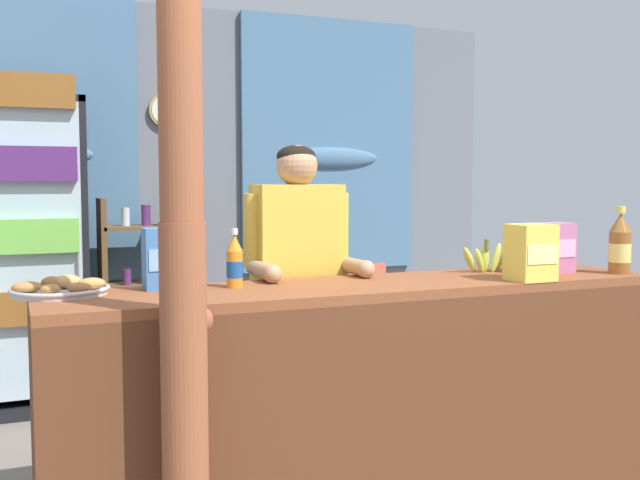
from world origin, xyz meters
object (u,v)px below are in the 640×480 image
at_px(drink_fridge, 22,232).
at_px(stall_counter, 376,381).
at_px(banana_bunch, 486,259).
at_px(plastic_lawn_chair, 350,319).
at_px(shopkeeper, 298,271).
at_px(timber_post, 182,239).
at_px(pastry_tray, 60,289).
at_px(snack_box_instant_noodle, 531,252).
at_px(bottle_shelf_rack, 137,292).
at_px(snack_box_wafer, 549,248).
at_px(soda_bottle_orange_soda, 235,263).
at_px(soda_bottle_iced_tea, 620,245).
at_px(snack_box_biscuit, 167,258).

bearing_deg(drink_fridge, stall_counter, -59.34).
bearing_deg(banana_bunch, stall_counter, -161.09).
relative_size(plastic_lawn_chair, shopkeeper, 0.54).
xyz_separation_m(timber_post, pastry_tray, (-0.34, 0.57, -0.22)).
relative_size(stall_counter, timber_post, 1.03).
height_order(timber_post, snack_box_instant_noodle, timber_post).
xyz_separation_m(bottle_shelf_rack, snack_box_wafer, (1.55, -2.22, 0.43)).
distance_m(drink_fridge, snack_box_wafer, 3.07).
distance_m(soda_bottle_orange_soda, snack_box_wafer, 1.50).
relative_size(shopkeeper, soda_bottle_orange_soda, 6.62).
xyz_separation_m(soda_bottle_iced_tea, snack_box_biscuit, (-2.03, 0.32, -0.01)).
bearing_deg(stall_counter, banana_bunch, 18.91).
height_order(plastic_lawn_chair, soda_bottle_iced_tea, soda_bottle_iced_tea).
xyz_separation_m(stall_counter, shopkeeper, (-0.14, 0.52, 0.40)).
relative_size(timber_post, shopkeeper, 1.62).
bearing_deg(drink_fridge, soda_bottle_iced_tea, -41.54).
distance_m(snack_box_wafer, pastry_tray, 2.16).
bearing_deg(soda_bottle_orange_soda, plastic_lawn_chair, 51.71).
distance_m(plastic_lawn_chair, banana_bunch, 1.65).
relative_size(drink_fridge, bottle_shelf_rack, 1.56).
distance_m(drink_fridge, banana_bunch, 2.79).
distance_m(snack_box_biscuit, banana_bunch, 1.49).
bearing_deg(shopkeeper, soda_bottle_orange_soda, -140.92).
bearing_deg(timber_post, snack_box_instant_noodle, 7.50).
distance_m(drink_fridge, pastry_tray, 1.92).
height_order(drink_fridge, snack_box_instant_noodle, drink_fridge).
height_order(soda_bottle_iced_tea, snack_box_wafer, soda_bottle_iced_tea).
relative_size(drink_fridge, snack_box_wafer, 8.72).
bearing_deg(stall_counter, shopkeeper, 105.50).
bearing_deg(snack_box_instant_noodle, shopkeeper, 144.12).
relative_size(stall_counter, banana_bunch, 9.69).
relative_size(soda_bottle_orange_soda, snack_box_biscuit, 0.98).
relative_size(timber_post, drink_fridge, 1.26).
height_order(soda_bottle_orange_soda, banana_bunch, soda_bottle_orange_soda).
distance_m(bottle_shelf_rack, soda_bottle_iced_tea, 3.03).
distance_m(timber_post, drink_fridge, 2.53).
bearing_deg(snack_box_biscuit, timber_post, -96.19).
distance_m(plastic_lawn_chair, shopkeeper, 1.62).
distance_m(snack_box_instant_noodle, banana_bunch, 0.33).
xyz_separation_m(stall_counter, bottle_shelf_rack, (-0.60, 2.33, 0.08)).
height_order(stall_counter, plastic_lawn_chair, stall_counter).
bearing_deg(timber_post, plastic_lawn_chair, 52.92).
distance_m(soda_bottle_iced_tea, snack_box_wafer, 0.32).
distance_m(shopkeeper, snack_box_wafer, 1.18).
xyz_separation_m(stall_counter, soda_bottle_iced_tea, (1.23, -0.05, 0.52)).
distance_m(soda_bottle_iced_tea, pastry_tray, 2.46).
distance_m(stall_counter, bottle_shelf_rack, 2.40).
height_order(plastic_lawn_chair, snack_box_wafer, snack_box_wafer).
relative_size(stall_counter, soda_bottle_iced_tea, 8.45).
bearing_deg(pastry_tray, drink_fridge, 92.95).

